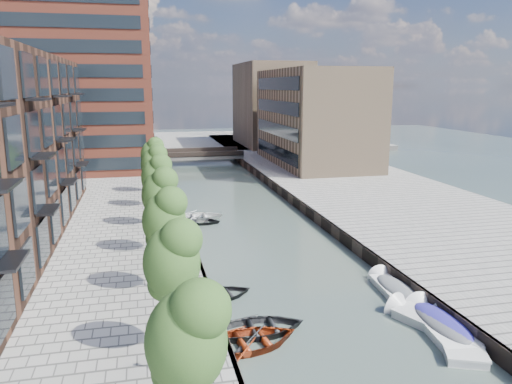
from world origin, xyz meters
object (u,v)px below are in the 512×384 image
object	(u,v)px
car	(285,161)
bridge	(202,155)
tree_1	(172,258)
tree_3	(159,192)
motorboat_4	(393,288)
sloop_0	(259,333)
sloop_1	(219,298)
tree_6	(152,153)
motorboat_2	(454,334)
tree_2	(164,217)
motorboat_1	(437,323)
sloop_2	(249,347)
sloop_3	(197,220)
tree_0	(186,335)
motorboat_3	(433,322)
tree_5	(154,163)
sloop_4	(199,223)
tree_4	(156,175)

from	to	relation	value
car	bridge	bearing A→B (deg)	152.15
tree_1	car	bearing A→B (deg)	68.59
tree_3	motorboat_4	bearing A→B (deg)	-30.65
sloop_0	sloop_1	distance (m)	5.04
tree_6	motorboat_2	world-z (taller)	tree_6
tree_1	tree_3	size ratio (longest dim) A/B	1.00
tree_2	motorboat_1	size ratio (longest dim) A/B	1.05
tree_6	sloop_2	distance (m)	34.48
motorboat_4	tree_3	bearing A→B (deg)	149.35
tree_1	tree_3	bearing A→B (deg)	90.00
sloop_3	motorboat_2	distance (m)	27.72
tree_0	motorboat_3	distance (m)	16.66
tree_5	tree_6	size ratio (longest dim) A/B	1.00
tree_6	sloop_4	distance (m)	12.58
tree_6	motorboat_3	world-z (taller)	tree_6
bridge	tree_1	distance (m)	61.71
tree_0	car	world-z (taller)	tree_0
sloop_3	motorboat_1	distance (m)	26.66
tree_3	sloop_0	size ratio (longest dim) A/B	1.20
bridge	motorboat_4	bearing A→B (deg)	-84.45
tree_2	tree_5	world-z (taller)	same
car	tree_5	bearing A→B (deg)	-116.80
bridge	tree_3	distance (m)	47.92
tree_6	sloop_1	distance (m)	28.42
tree_0	car	distance (m)	61.11
sloop_3	motorboat_1	size ratio (longest dim) A/B	0.91
tree_1	tree_3	distance (m)	14.00
sloop_0	car	bearing A→B (deg)	-20.58
tree_1	sloop_2	world-z (taller)	tree_1
sloop_2	sloop_4	bearing A→B (deg)	-10.63
tree_6	motorboat_3	size ratio (longest dim) A/B	1.00
bridge	motorboat_2	size ratio (longest dim) A/B	2.28
tree_4	sloop_2	distance (m)	20.89
tree_2	bridge	bearing A→B (deg)	81.05
sloop_2	motorboat_4	bearing A→B (deg)	-75.79
tree_3	tree_4	size ratio (longest dim) A/B	1.00
tree_6	sloop_4	size ratio (longest dim) A/B	1.44
tree_1	tree_6	distance (m)	35.00
tree_3	sloop_3	bearing A→B (deg)	71.89
tree_4	motorboat_4	bearing A→B (deg)	-47.65
tree_0	tree_6	world-z (taller)	same
sloop_2	sloop_0	bearing A→B (deg)	-43.88
motorboat_2	motorboat_3	size ratio (longest dim) A/B	0.96
car	motorboat_4	bearing A→B (deg)	-83.17
sloop_4	tree_6	bearing A→B (deg)	38.27
tree_2	motorboat_3	world-z (taller)	tree_2
tree_2	tree_4	world-z (taller)	same
sloop_3	tree_1	bearing A→B (deg)	169.23
motorboat_2	motorboat_3	bearing A→B (deg)	112.93
tree_4	sloop_3	distance (m)	7.97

